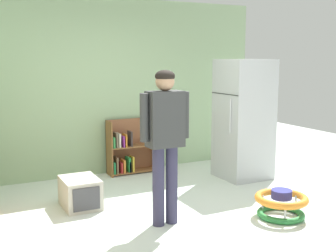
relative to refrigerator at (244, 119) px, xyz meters
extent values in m
plane|color=silver|center=(-1.74, -1.14, -0.89)|extent=(12.00, 12.00, 0.00)
cube|color=#97B388|center=(-1.74, 1.19, 0.46)|extent=(5.20, 0.06, 2.70)
cube|color=#B7BABF|center=(0.00, 0.00, 0.00)|extent=(0.70, 0.68, 1.78)
cylinder|color=silver|center=(-0.36, -0.17, 0.09)|extent=(0.02, 0.02, 0.50)
cube|color=#333333|center=(-0.35, 0.00, 0.39)|extent=(0.01, 0.67, 0.01)
cube|color=brown|center=(-1.79, 0.97, -0.47)|extent=(0.02, 0.28, 0.85)
cube|color=brown|center=(-1.01, 0.97, -0.47)|extent=(0.02, 0.28, 0.85)
cube|color=brown|center=(-1.40, 1.10, -0.47)|extent=(0.80, 0.02, 0.85)
cube|color=brown|center=(-1.40, 0.97, -0.86)|extent=(0.76, 0.24, 0.02)
cube|color=brown|center=(-1.40, 0.97, -0.46)|extent=(0.76, 0.24, 0.02)
cube|color=#248E4E|center=(-1.75, 0.94, -0.76)|extent=(0.03, 0.17, 0.18)
cube|color=#379146|center=(-1.75, 0.94, -0.36)|extent=(0.03, 0.17, 0.17)
cube|color=brown|center=(-1.69, 0.94, -0.72)|extent=(0.03, 0.17, 0.26)
cube|color=#6C5D4B|center=(-1.69, 0.94, -0.33)|extent=(0.03, 0.17, 0.23)
cube|color=#B1292A|center=(-1.62, 0.94, -0.77)|extent=(0.03, 0.17, 0.17)
cube|color=beige|center=(-1.65, 0.94, -0.34)|extent=(0.03, 0.17, 0.21)
cube|color=orange|center=(-1.58, 0.94, -0.75)|extent=(0.03, 0.17, 0.20)
cube|color=purple|center=(-1.58, 0.94, -0.36)|extent=(0.02, 0.17, 0.17)
cube|color=#278B41|center=(-1.49, 0.94, -0.73)|extent=(0.03, 0.17, 0.23)
cube|color=orange|center=(-1.54, 0.94, -0.35)|extent=(0.02, 0.17, 0.20)
cube|color=#314EA7|center=(-1.49, 0.94, -0.77)|extent=(0.03, 0.17, 0.16)
cube|color=#3C3537|center=(-1.46, 0.94, -0.33)|extent=(0.02, 0.17, 0.23)
cube|color=gold|center=(-1.43, 0.94, -0.73)|extent=(0.02, 0.17, 0.24)
cylinder|color=#35334F|center=(-1.97, -1.15, -0.46)|extent=(0.13, 0.13, 0.87)
cylinder|color=#35334F|center=(-1.81, -1.15, -0.46)|extent=(0.13, 0.13, 0.87)
cube|color=#38393A|center=(-1.89, -1.15, 0.27)|extent=(0.38, 0.22, 0.59)
cylinder|color=#38393A|center=(-2.13, -1.15, 0.30)|extent=(0.09, 0.09, 0.50)
cylinder|color=#38393A|center=(-1.65, -1.15, 0.30)|extent=(0.09, 0.09, 0.50)
sphere|color=tan|center=(-1.89, -1.15, 0.67)|extent=(0.20, 0.20, 0.20)
ellipsoid|color=black|center=(-1.89, -1.15, 0.72)|extent=(0.21, 0.21, 0.13)
torus|color=#2F8741|center=(-0.61, -1.56, -0.86)|extent=(0.54, 0.54, 0.07)
torus|color=orange|center=(-0.61, -1.56, -0.67)|extent=(0.60, 0.60, 0.08)
cylinder|color=navy|center=(-0.61, -1.56, -0.62)|extent=(0.23, 0.23, 0.10)
cylinder|color=silver|center=(-0.39, -1.56, -0.76)|extent=(0.02, 0.02, 0.18)
cylinder|color=silver|center=(-0.73, -1.37, -0.76)|extent=(0.02, 0.02, 0.18)
cylinder|color=silver|center=(-0.73, -1.75, -0.76)|extent=(0.02, 0.02, 0.18)
cube|color=beige|center=(-2.57, -0.19, -0.71)|extent=(0.42, 0.54, 0.36)
cube|color=#424247|center=(-2.57, -0.47, -0.71)|extent=(0.32, 0.01, 0.27)
camera|label=1|loc=(-3.88, -5.16, 0.92)|focal=45.89mm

